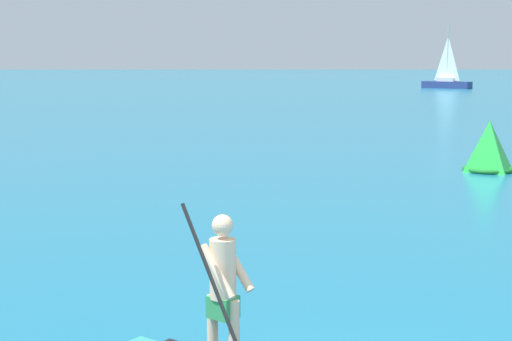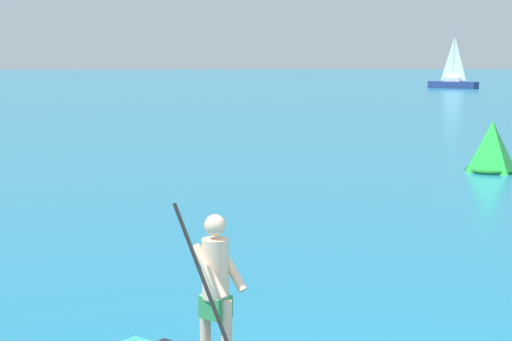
{
  "view_description": "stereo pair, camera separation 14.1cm",
  "coord_description": "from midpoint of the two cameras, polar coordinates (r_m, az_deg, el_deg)",
  "views": [
    {
      "loc": [
        -1.17,
        -5.5,
        3.22
      ],
      "look_at": [
        -0.38,
        9.33,
        1.03
      ],
      "focal_mm": 53.45,
      "sensor_mm": 36.0,
      "label": 1
    },
    {
      "loc": [
        -1.03,
        -5.5,
        3.22
      ],
      "look_at": [
        -0.38,
        9.33,
        1.03
      ],
      "focal_mm": 53.45,
      "sensor_mm": 36.0,
      "label": 2
    }
  ],
  "objects": [
    {
      "name": "race_marker_buoy",
      "position": [
        22.83,
        16.85,
        1.6
      ],
      "size": [
        1.43,
        1.43,
        1.47
      ],
      "color": "green",
      "rests_on": "ground"
    },
    {
      "name": "sailboat_right_horizon",
      "position": [
        85.81,
        14.04,
        6.54
      ],
      "size": [
        4.96,
        4.56,
        6.76
      ],
      "rotation": [
        0.0,
        0.0,
        2.43
      ],
      "color": "navy",
      "rests_on": "ground"
    }
  ]
}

